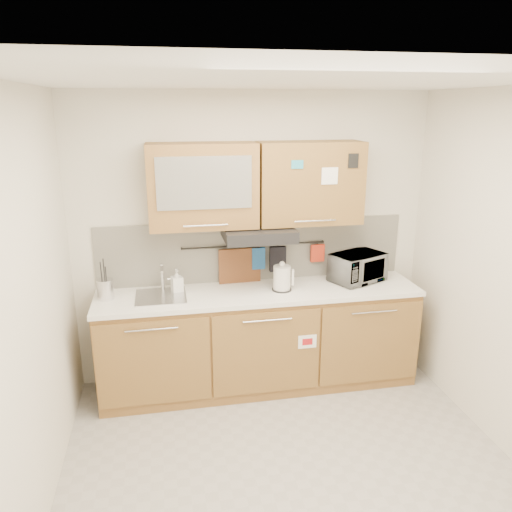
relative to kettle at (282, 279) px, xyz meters
name	(u,v)px	position (x,y,z in m)	size (l,w,h in m)	color
floor	(292,472)	(-0.19, -1.17, -1.03)	(3.20, 3.20, 0.00)	#9E9993
ceiling	(302,80)	(-0.19, -1.17, 1.57)	(3.20, 3.20, 0.00)	white
wall_back	(253,240)	(-0.19, 0.33, 0.27)	(3.20, 3.20, 0.00)	silver
wall_left	(25,319)	(-1.79, -1.17, 0.27)	(3.00, 3.00, 0.00)	silver
base_cabinet	(260,344)	(-0.19, 0.03, -0.62)	(2.80, 0.64, 0.88)	olive
countertop	(260,293)	(-0.19, 0.02, -0.13)	(2.82, 0.62, 0.04)	white
backsplash	(253,251)	(-0.19, 0.32, 0.17)	(2.80, 0.02, 0.56)	silver
upper_cabinets	(256,184)	(-0.20, 0.16, 0.81)	(1.82, 0.37, 0.70)	olive
range_hood	(259,233)	(-0.19, 0.08, 0.39)	(0.60, 0.46, 0.10)	black
sink	(161,296)	(-1.04, 0.04, -0.10)	(0.42, 0.40, 0.26)	silver
utensil_rail	(254,245)	(-0.19, 0.28, 0.23)	(0.02, 0.02, 1.30)	black
utensil_crock	(105,289)	(-1.49, 0.08, -0.02)	(0.18, 0.18, 0.34)	silver
kettle	(282,279)	(0.00, 0.00, 0.00)	(0.19, 0.18, 0.26)	silver
toaster	(353,272)	(0.68, 0.06, 0.00)	(0.28, 0.18, 0.21)	black
microwave	(357,267)	(0.73, 0.11, 0.03)	(0.47, 0.32, 0.26)	#999999
soap_bottle	(177,281)	(-0.90, 0.13, 0.00)	(0.09, 0.09, 0.20)	#999999
cutting_board	(240,274)	(-0.33, 0.27, -0.02)	(0.38, 0.03, 0.47)	brown
oven_mitt	(258,258)	(-0.16, 0.27, 0.11)	(0.12, 0.03, 0.20)	navy
dark_pouch	(278,259)	(0.02, 0.27, 0.10)	(0.15, 0.04, 0.23)	black
pot_holder	(317,253)	(0.40, 0.27, 0.13)	(0.13, 0.02, 0.16)	#B72E18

